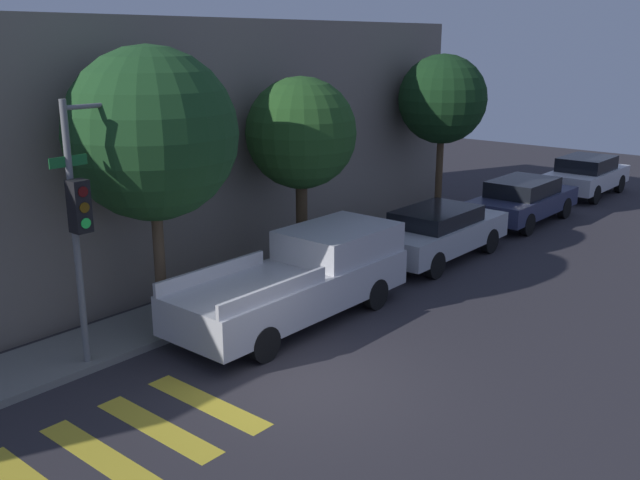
{
  "coord_description": "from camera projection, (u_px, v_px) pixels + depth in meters",
  "views": [
    {
      "loc": [
        -8.31,
        -7.41,
        5.77
      ],
      "look_at": [
        2.94,
        2.1,
        1.6
      ],
      "focal_mm": 40.0,
      "sensor_mm": 36.0,
      "label": 1
    }
  ],
  "objects": [
    {
      "name": "ground_plane",
      "position": [
        303.0,
        386.0,
        12.28
      ],
      "size": [
        60.0,
        60.0,
        0.0
      ],
      "primitive_type": "plane",
      "color": "#2D2B30"
    },
    {
      "name": "traffic_light_pole",
      "position": [
        96.0,
        188.0,
        12.32
      ],
      "size": [
        2.25,
        0.56,
        4.82
      ],
      "color": "slate",
      "rests_on": "ground"
    },
    {
      "name": "sedan_middle",
      "position": [
        523.0,
        199.0,
        23.01
      ],
      "size": [
        4.61,
        1.86,
        1.43
      ],
      "color": "#2D3351",
      "rests_on": "ground"
    },
    {
      "name": "sedan_near_corner",
      "position": [
        438.0,
        232.0,
        19.13
      ],
      "size": [
        4.68,
        1.82,
        1.43
      ],
      "color": "#B7BABF",
      "rests_on": "ground"
    },
    {
      "name": "crosswalk",
      "position": [
        130.0,
        441.0,
        10.58
      ],
      "size": [
        3.48,
        2.6,
        0.0
      ],
      "color": "gold",
      "rests_on": "ground"
    },
    {
      "name": "sedan_far_end",
      "position": [
        586.0,
        175.0,
        27.06
      ],
      "size": [
        4.28,
        1.88,
        1.48
      ],
      "color": "silver",
      "rests_on": "ground"
    },
    {
      "name": "tree_midblock",
      "position": [
        301.0,
        134.0,
        17.05
      ],
      "size": [
        2.68,
        2.68,
        4.93
      ],
      "color": "#4C3823",
      "rests_on": "ground"
    },
    {
      "name": "pickup_truck",
      "position": [
        303.0,
        277.0,
        15.09
      ],
      "size": [
        5.65,
        2.01,
        1.76
      ],
      "color": "#BCBCC1",
      "rests_on": "ground"
    },
    {
      "name": "sidewalk",
      "position": [
        156.0,
        324.0,
        14.79
      ],
      "size": [
        26.0,
        1.74,
        0.14
      ],
      "primitive_type": "cube",
      "color": "slate",
      "rests_on": "ground"
    },
    {
      "name": "tree_near_corner",
      "position": [
        151.0,
        134.0,
        13.74
      ],
      "size": [
        3.37,
        3.37,
        5.69
      ],
      "color": "brown",
      "rests_on": "ground"
    },
    {
      "name": "building_row",
      "position": [
        35.0,
        157.0,
        16.61
      ],
      "size": [
        26.0,
        6.0,
        6.24
      ],
      "primitive_type": "cube",
      "color": "slate",
      "rests_on": "ground"
    },
    {
      "name": "tree_far_end",
      "position": [
        442.0,
        100.0,
        21.71
      ],
      "size": [
        2.71,
        2.71,
        5.35
      ],
      "color": "#4C3823",
      "rests_on": "ground"
    }
  ]
}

